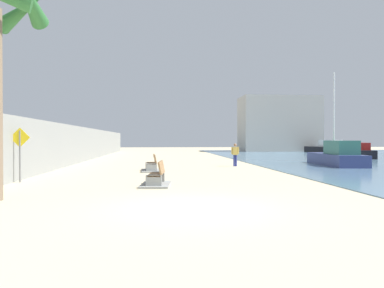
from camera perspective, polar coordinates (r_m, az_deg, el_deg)
ground_plane at (r=27.73m, az=-3.36°, el=-3.11°), size 120.00×120.00×0.00m
seawall at (r=28.44m, az=-18.64°, el=-0.15°), size 0.80×64.00×2.88m
bench_near at (r=14.62m, az=-5.60°, el=-5.59°), size 1.29×2.19×0.98m
bench_far at (r=21.24m, az=-6.37°, el=-3.63°), size 1.22×2.16×0.98m
person_walking at (r=25.20m, az=6.77°, el=-1.43°), size 0.53×0.21×1.57m
boat_far_left at (r=27.53m, az=21.75°, el=-1.75°), size 2.62×6.66×6.62m
boat_nearest at (r=40.21m, az=24.23°, el=-1.14°), size 3.53×8.02×1.50m
boat_far_right at (r=53.44m, az=20.36°, el=-0.60°), size 3.35×7.47×1.76m
pedestrian_sign at (r=17.22m, az=-25.35°, el=-0.61°), size 0.85×0.08×2.35m
harbor_building at (r=58.79m, az=13.45°, el=3.03°), size 12.00×6.00×8.54m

